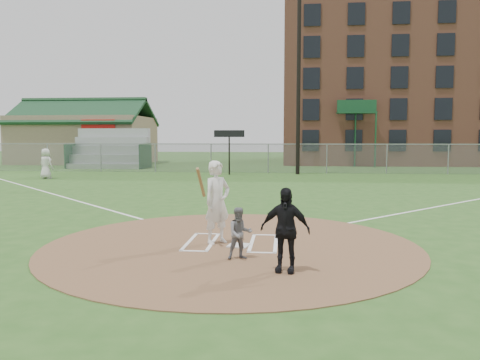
# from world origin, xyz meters

# --- Properties ---
(ground) EXTENTS (140.00, 140.00, 0.00)m
(ground) POSITION_xyz_m (0.00, 0.00, 0.00)
(ground) COLOR #2B541D
(ground) RESTS_ON ground
(dirt_circle) EXTENTS (8.40, 8.40, 0.02)m
(dirt_circle) POSITION_xyz_m (0.00, 0.00, 0.01)
(dirt_circle) COLOR brown
(dirt_circle) RESTS_ON ground
(home_plate) EXTENTS (0.52, 0.52, 0.03)m
(home_plate) POSITION_xyz_m (0.18, -0.18, 0.03)
(home_plate) COLOR silver
(home_plate) RESTS_ON dirt_circle
(foul_line_third) EXTENTS (17.04, 17.04, 0.01)m
(foul_line_third) POSITION_xyz_m (-9.00, 9.00, 0.01)
(foul_line_third) COLOR white
(foul_line_third) RESTS_ON ground
(catcher) EXTENTS (0.60, 0.53, 1.03)m
(catcher) POSITION_xyz_m (0.32, -1.28, 0.54)
(catcher) COLOR slate
(catcher) RESTS_ON dirt_circle
(umpire) EXTENTS (0.95, 0.52, 1.53)m
(umpire) POSITION_xyz_m (1.21, -2.08, 0.78)
(umpire) COLOR black
(umpire) RESTS_ON dirt_circle
(ondeck_player) EXTENTS (1.01, 0.81, 1.79)m
(ondeck_player) POSITION_xyz_m (-13.00, 16.15, 0.90)
(ondeck_player) COLOR silver
(ondeck_player) RESTS_ON ground
(batters_boxes) EXTENTS (2.08, 1.88, 0.01)m
(batters_boxes) POSITION_xyz_m (0.00, 0.15, 0.03)
(batters_boxes) COLOR white
(batters_boxes) RESTS_ON dirt_circle
(batter_at_plate) EXTENTS (0.80, 1.11, 1.89)m
(batter_at_plate) POSITION_xyz_m (-0.33, 0.07, 0.97)
(batter_at_plate) COLOR silver
(batter_at_plate) RESTS_ON dirt_circle
(outfield_fence) EXTENTS (56.08, 0.08, 2.03)m
(outfield_fence) POSITION_xyz_m (0.00, 22.00, 1.02)
(outfield_fence) COLOR slate
(outfield_fence) RESTS_ON ground
(bleachers) EXTENTS (6.08, 3.20, 3.20)m
(bleachers) POSITION_xyz_m (-13.00, 26.20, 1.59)
(bleachers) COLOR #B7BABF
(bleachers) RESTS_ON ground
(clubhouse) EXTENTS (12.20, 8.71, 6.23)m
(clubhouse) POSITION_xyz_m (-18.00, 32.99, 2.39)
(clubhouse) COLOR gray
(clubhouse) RESTS_ON ground
(brick_warehouse) EXTENTS (30.00, 17.17, 15.00)m
(brick_warehouse) POSITION_xyz_m (16.00, 37.96, 7.50)
(brick_warehouse) COLOR #A35C46
(brick_warehouse) RESTS_ON ground
(light_pole) EXTENTS (1.20, 0.30, 12.22)m
(light_pole) POSITION_xyz_m (2.00, 21.00, 6.61)
(light_pole) COLOR black
(light_pole) RESTS_ON ground
(scoreboard_sign) EXTENTS (2.00, 0.10, 2.93)m
(scoreboard_sign) POSITION_xyz_m (-2.50, 20.20, 2.39)
(scoreboard_sign) COLOR black
(scoreboard_sign) RESTS_ON ground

